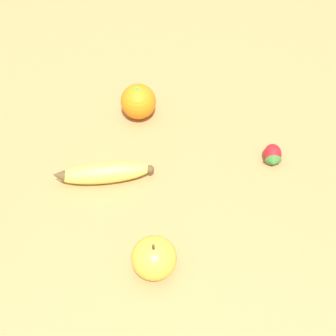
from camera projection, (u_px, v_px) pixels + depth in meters
name	position (u px, v px, depth m)	size (l,w,h in m)	color
ground_plane	(153.00, 159.00, 0.98)	(3.00, 3.00, 0.00)	#A87A47
banana	(103.00, 173.00, 0.93)	(0.20, 0.11, 0.04)	#DBCC4C
orange	(138.00, 102.00, 1.02)	(0.08, 0.08, 0.08)	orange
strawberry	(273.00, 155.00, 0.96)	(0.05, 0.06, 0.04)	red
apple	(154.00, 258.00, 0.81)	(0.08, 0.08, 0.08)	gold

